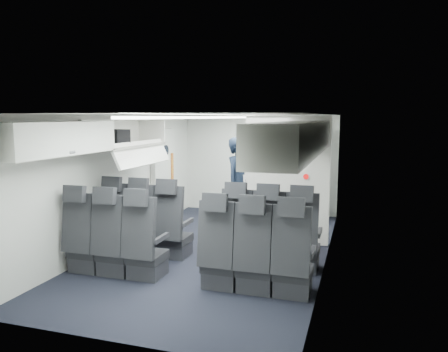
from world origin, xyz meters
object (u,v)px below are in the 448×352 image
Objects in this scene: seat_row_mid at (181,253)px; boarding_door at (164,175)px; seat_row_front at (205,234)px; carry_on_bag at (113,138)px; galley_unit at (300,173)px; flight_attendant at (239,184)px.

boarding_door is at bearing 118.77° from seat_row_mid.
seat_row_front is 2.71m from boarding_door.
boarding_door is at bearing 105.49° from carry_on_bag.
galley_unit is 4.18m from carry_on_bag.
seat_row_front is at bearing -106.28° from galley_unit.
flight_attendant is at bearing -126.87° from galley_unit.
seat_row_front is at bearing -51.84° from boarding_door.
carry_on_bag reaches higher than galley_unit.
carry_on_bag is (-1.45, 0.84, 1.40)m from seat_row_mid.
boarding_door is 4.39× the size of carry_on_bag.
seat_row_mid is at bearing -90.00° from seat_row_front.
seat_row_mid is 3.45m from boarding_door.
boarding_door reaches higher than flight_attendant.
seat_row_mid is at bearing -159.54° from flight_attendant.
carry_on_bag reaches higher than flight_attendant.
flight_attendant reaches higher than seat_row_mid.
boarding_door is at bearing 128.16° from seat_row_front.
boarding_door is 1.62m from flight_attendant.
seat_row_front is 1.75× the size of galley_unit.
seat_row_mid is at bearing -19.88° from carry_on_bag.
galley_unit is 2.84m from boarding_door.
galley_unit reaches higher than flight_attendant.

